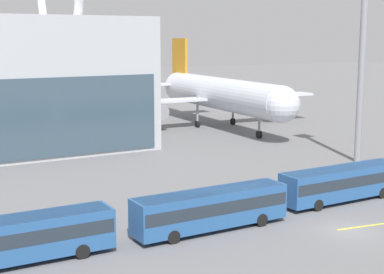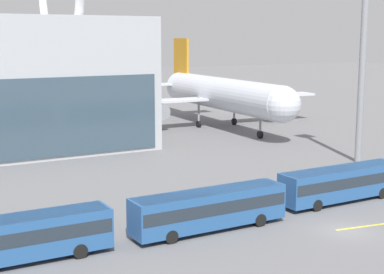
{
  "view_description": "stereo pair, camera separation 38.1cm",
  "coord_description": "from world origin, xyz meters",
  "px_view_note": "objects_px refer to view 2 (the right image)",
  "views": [
    {
      "loc": [
        -32.01,
        -30.94,
        14.57
      ],
      "look_at": [
        -0.72,
        22.36,
        4.0
      ],
      "focal_mm": 55.0,
      "sensor_mm": 36.0,
      "label": 1
    },
    {
      "loc": [
        -31.68,
        -31.13,
        14.57
      ],
      "look_at": [
        -0.72,
        22.36,
        4.0
      ],
      "focal_mm": 55.0,
      "sensor_mm": 36.0,
      "label": 2
    }
  ],
  "objects_px": {
    "shuttle_bus_1": "(15,237)",
    "shuttle_bus_2": "(210,207)",
    "airliner_at_gate_far": "(220,94)",
    "floodlight_mast": "(363,47)",
    "shuttle_bus_3": "(342,182)"
  },
  "relations": [
    {
      "from": "airliner_at_gate_far",
      "to": "shuttle_bus_2",
      "type": "height_order",
      "value": "airliner_at_gate_far"
    },
    {
      "from": "airliner_at_gate_far",
      "to": "shuttle_bus_1",
      "type": "height_order",
      "value": "airliner_at_gate_far"
    },
    {
      "from": "shuttle_bus_1",
      "to": "floodlight_mast",
      "type": "distance_m",
      "value": 45.71
    },
    {
      "from": "airliner_at_gate_far",
      "to": "shuttle_bus_3",
      "type": "distance_m",
      "value": 45.17
    },
    {
      "from": "shuttle_bus_1",
      "to": "shuttle_bus_2",
      "type": "distance_m",
      "value": 14.39
    },
    {
      "from": "shuttle_bus_2",
      "to": "floodlight_mast",
      "type": "relative_size",
      "value": 0.54
    },
    {
      "from": "airliner_at_gate_far",
      "to": "shuttle_bus_2",
      "type": "xyz_separation_m",
      "value": [
        -28.82,
        -43.49,
        -3.64
      ]
    },
    {
      "from": "shuttle_bus_2",
      "to": "airliner_at_gate_far",
      "type": "bearing_deg",
      "value": 56.75
    },
    {
      "from": "floodlight_mast",
      "to": "shuttle_bus_2",
      "type": "bearing_deg",
      "value": -156.34
    },
    {
      "from": "shuttle_bus_1",
      "to": "shuttle_bus_2",
      "type": "relative_size",
      "value": 1.0
    },
    {
      "from": "airliner_at_gate_far",
      "to": "floodlight_mast",
      "type": "bearing_deg",
      "value": 2.92
    },
    {
      "from": "airliner_at_gate_far",
      "to": "floodlight_mast",
      "type": "xyz_separation_m",
      "value": [
        -0.57,
        -31.11,
        7.95
      ]
    },
    {
      "from": "airliner_at_gate_far",
      "to": "shuttle_bus_3",
      "type": "relative_size",
      "value": 3.14
    },
    {
      "from": "shuttle_bus_1",
      "to": "shuttle_bus_2",
      "type": "xyz_separation_m",
      "value": [
        14.38,
        -0.63,
        0.0
      ]
    },
    {
      "from": "shuttle_bus_3",
      "to": "floodlight_mast",
      "type": "xyz_separation_m",
      "value": [
        13.87,
        11.54,
        11.59
      ]
    }
  ]
}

